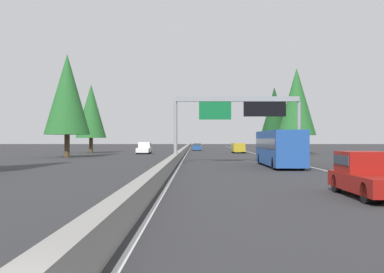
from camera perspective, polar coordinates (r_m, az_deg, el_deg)
ground_plane at (r=63.61m, az=-1.10°, el=-2.46°), size 320.00×320.00×0.00m
median_barrier at (r=83.59m, az=-0.95°, el=-1.64°), size 180.00×0.56×0.90m
shoulder_stripe_right at (r=74.24m, az=8.03°, el=-2.15°), size 160.00×0.16×0.01m
shoulder_stripe_median at (r=73.60m, az=-0.70°, el=-2.17°), size 160.00×0.16×0.01m
sign_gantry_overhead at (r=47.06m, az=5.73°, el=3.21°), size 0.50×12.68×6.63m
pickup_distant_b at (r=20.97m, az=20.58°, el=-4.33°), size 5.60×2.00×1.86m
bus_near_center at (r=41.36m, az=10.52°, el=-1.24°), size 11.50×2.55×3.10m
minivan_far_left at (r=80.50m, az=5.63°, el=-1.33°), size 5.00×1.95×1.69m
sedan_near_right at (r=98.17m, az=0.60°, el=-1.31°), size 4.40×1.80×1.47m
oncoming_near at (r=76.76m, az=-5.81°, el=-1.41°), size 5.60×2.00×1.86m
conifer_right_mid at (r=76.53m, az=12.58°, el=4.15°), size 6.03×6.03×13.70m
conifer_right_far at (r=83.51m, az=9.96°, el=2.85°), size 5.05×5.05×11.48m
conifer_left_near at (r=64.01m, az=-14.91°, el=4.96°), size 5.98×5.98×13.58m
conifer_left_mid at (r=82.87m, az=-12.15°, el=3.03°), size 5.21×5.21×11.85m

